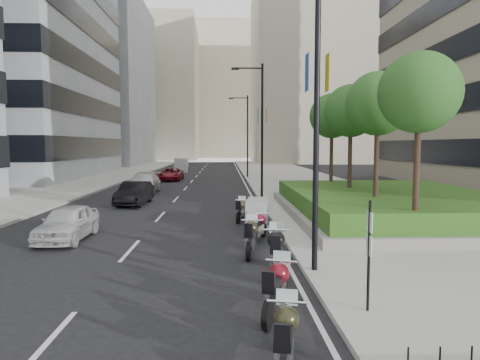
{
  "coord_description": "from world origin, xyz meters",
  "views": [
    {
      "loc": [
        1.78,
        -10.68,
        3.65
      ],
      "look_at": [
        2.51,
        9.29,
        2.0
      ],
      "focal_mm": 32.0,
      "sensor_mm": 36.0,
      "label": 1
    }
  ],
  "objects_px": {
    "lamp_post_0": "(311,93)",
    "delivery_van": "(182,165)",
    "motorcycle_1": "(276,289)",
    "car_d": "(171,174)",
    "motorcycle_0": "(285,340)",
    "motorcycle_6": "(240,210)",
    "motorcycle_5": "(257,215)",
    "car_b": "(135,193)",
    "car_c": "(144,183)",
    "parking_sign": "(369,250)",
    "lamp_post_2": "(246,132)",
    "motorcycle_2": "(276,252)",
    "car_a": "(68,223)",
    "motorcycle_3": "(251,237)",
    "motorcycle_4": "(259,227)",
    "lamp_post_1": "(260,124)"
  },
  "relations": [
    {
      "from": "parking_sign",
      "to": "motorcycle_6",
      "type": "xyz_separation_m",
      "value": [
        -2.26,
        11.6,
        -0.94
      ]
    },
    {
      "from": "motorcycle_2",
      "to": "motorcycle_3",
      "type": "bearing_deg",
      "value": 23.24
    },
    {
      "from": "motorcycle_1",
      "to": "car_c",
      "type": "bearing_deg",
      "value": 36.4
    },
    {
      "from": "motorcycle_5",
      "to": "delivery_van",
      "type": "height_order",
      "value": "delivery_van"
    },
    {
      "from": "motorcycle_2",
      "to": "car_a",
      "type": "height_order",
      "value": "car_a"
    },
    {
      "from": "lamp_post_0",
      "to": "delivery_van",
      "type": "bearing_deg",
      "value": 100.05
    },
    {
      "from": "lamp_post_1",
      "to": "car_c",
      "type": "bearing_deg",
      "value": 155.15
    },
    {
      "from": "motorcycle_0",
      "to": "lamp_post_2",
      "type": "bearing_deg",
      "value": 9.52
    },
    {
      "from": "motorcycle_0",
      "to": "car_c",
      "type": "bearing_deg",
      "value": 26.76
    },
    {
      "from": "motorcycle_0",
      "to": "motorcycle_6",
      "type": "distance_m",
      "value": 13.72
    },
    {
      "from": "lamp_post_2",
      "to": "motorcycle_5",
      "type": "distance_m",
      "value": 28.96
    },
    {
      "from": "delivery_van",
      "to": "motorcycle_0",
      "type": "bearing_deg",
      "value": -85.13
    },
    {
      "from": "motorcycle_1",
      "to": "car_d",
      "type": "relative_size",
      "value": 0.45
    },
    {
      "from": "lamp_post_0",
      "to": "car_b",
      "type": "bearing_deg",
      "value": 118.57
    },
    {
      "from": "lamp_post_2",
      "to": "parking_sign",
      "type": "xyz_separation_m",
      "value": [
        0.66,
        -38.0,
        -3.61
      ]
    },
    {
      "from": "motorcycle_2",
      "to": "car_d",
      "type": "xyz_separation_m",
      "value": [
        -6.93,
        32.07,
        0.01
      ]
    },
    {
      "from": "lamp_post_2",
      "to": "car_b",
      "type": "bearing_deg",
      "value": -110.92
    },
    {
      "from": "parking_sign",
      "to": "motorcycle_2",
      "type": "xyz_separation_m",
      "value": [
        -1.57,
        3.12,
        -0.82
      ]
    },
    {
      "from": "delivery_van",
      "to": "car_a",
      "type": "bearing_deg",
      "value": -93.0
    },
    {
      "from": "motorcycle_3",
      "to": "car_a",
      "type": "distance_m",
      "value": 7.31
    },
    {
      "from": "lamp_post_0",
      "to": "car_b",
      "type": "xyz_separation_m",
      "value": [
        -7.86,
        14.43,
        -4.37
      ]
    },
    {
      "from": "motorcycle_2",
      "to": "motorcycle_4",
      "type": "distance_m",
      "value": 4.23
    },
    {
      "from": "lamp_post_2",
      "to": "car_d",
      "type": "relative_size",
      "value": 1.94
    },
    {
      "from": "motorcycle_4",
      "to": "car_c",
      "type": "relative_size",
      "value": 0.37
    },
    {
      "from": "lamp_post_2",
      "to": "motorcycle_3",
      "type": "height_order",
      "value": "lamp_post_2"
    },
    {
      "from": "lamp_post_1",
      "to": "motorcycle_3",
      "type": "relative_size",
      "value": 4.13
    },
    {
      "from": "lamp_post_2",
      "to": "motorcycle_4",
      "type": "bearing_deg",
      "value": -92.0
    },
    {
      "from": "motorcycle_3",
      "to": "motorcycle_4",
      "type": "xyz_separation_m",
      "value": [
        0.43,
        2.03,
        -0.05
      ]
    },
    {
      "from": "parking_sign",
      "to": "motorcycle_0",
      "type": "distance_m",
      "value": 3.09
    },
    {
      "from": "motorcycle_1",
      "to": "motorcycle_2",
      "type": "relative_size",
      "value": 0.88
    },
    {
      "from": "motorcycle_1",
      "to": "car_a",
      "type": "bearing_deg",
      "value": 62.86
    },
    {
      "from": "motorcycle_1",
      "to": "motorcycle_2",
      "type": "height_order",
      "value": "motorcycle_2"
    },
    {
      "from": "motorcycle_1",
      "to": "motorcycle_3",
      "type": "height_order",
      "value": "motorcycle_3"
    },
    {
      "from": "car_b",
      "to": "car_c",
      "type": "height_order",
      "value": "car_c"
    },
    {
      "from": "motorcycle_5",
      "to": "car_b",
      "type": "bearing_deg",
      "value": 47.63
    },
    {
      "from": "car_b",
      "to": "delivery_van",
      "type": "height_order",
      "value": "delivery_van"
    },
    {
      "from": "lamp_post_0",
      "to": "lamp_post_2",
      "type": "xyz_separation_m",
      "value": [
        0.0,
        35.0,
        0.0
      ]
    },
    {
      "from": "lamp_post_2",
      "to": "car_c",
      "type": "bearing_deg",
      "value": -121.15
    },
    {
      "from": "motorcycle_1",
      "to": "car_a",
      "type": "relative_size",
      "value": 0.53
    },
    {
      "from": "car_b",
      "to": "motorcycle_0",
      "type": "bearing_deg",
      "value": -68.18
    },
    {
      "from": "motorcycle_5",
      "to": "car_d",
      "type": "relative_size",
      "value": 0.49
    },
    {
      "from": "lamp_post_2",
      "to": "motorcycle_3",
      "type": "relative_size",
      "value": 4.13
    },
    {
      "from": "lamp_post_1",
      "to": "motorcycle_5",
      "type": "distance_m",
      "value": 11.53
    },
    {
      "from": "motorcycle_1",
      "to": "car_d",
      "type": "distance_m",
      "value": 35.59
    },
    {
      "from": "lamp_post_1",
      "to": "car_a",
      "type": "relative_size",
      "value": 2.29
    },
    {
      "from": "parking_sign",
      "to": "car_b",
      "type": "relative_size",
      "value": 0.59
    },
    {
      "from": "motorcycle_0",
      "to": "motorcycle_5",
      "type": "height_order",
      "value": "motorcycle_5"
    },
    {
      "from": "motorcycle_3",
      "to": "motorcycle_6",
      "type": "height_order",
      "value": "motorcycle_3"
    },
    {
      "from": "motorcycle_6",
      "to": "motorcycle_1",
      "type": "bearing_deg",
      "value": -167.33
    },
    {
      "from": "lamp_post_0",
      "to": "parking_sign",
      "type": "distance_m",
      "value": 4.74
    }
  ]
}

